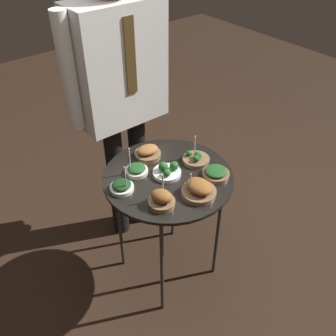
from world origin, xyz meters
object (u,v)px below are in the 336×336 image
at_px(bowl_spinach_front_right, 216,173).
at_px(bowl_roast_center, 162,199).
at_px(bowl_roast_mid_left, 199,189).
at_px(bowl_broccoli_far_rim, 196,159).
at_px(waiter_figure, 120,79).
at_px(serving_cart, 168,184).
at_px(bowl_spinach_back_left, 137,170).
at_px(bowl_roast_front_center, 148,153).
at_px(bowl_broccoli_mid_right, 167,171).
at_px(bowl_spinach_back_right, 122,186).

distance_m(bowl_spinach_front_right, bowl_roast_center, 0.35).
distance_m(bowl_roast_mid_left, bowl_broccoli_far_rim, 0.27).
bearing_deg(waiter_figure, serving_cart, -95.01).
bearing_deg(bowl_spinach_back_left, bowl_roast_front_center, 31.03).
xyz_separation_m(bowl_broccoli_far_rim, waiter_figure, (-0.15, 0.48, 0.34)).
bearing_deg(bowl_broccoli_mid_right, waiter_figure, 85.01).
distance_m(bowl_broccoli_mid_right, bowl_broccoli_far_rim, 0.19).
relative_size(bowl_roast_front_center, bowl_spinach_back_left, 0.90).
height_order(bowl_roast_mid_left, bowl_roast_center, bowl_roast_center).
height_order(serving_cart, bowl_spinach_back_right, bowl_spinach_back_right).
distance_m(bowl_roast_mid_left, bowl_roast_center, 0.19).
relative_size(bowl_spinach_front_right, bowl_spinach_back_left, 0.88).
distance_m(bowl_roast_mid_left, bowl_spinach_back_right, 0.38).
relative_size(bowl_spinach_front_right, bowl_spinach_back_right, 0.89).
xyz_separation_m(serving_cart, waiter_figure, (0.04, 0.47, 0.41)).
relative_size(bowl_broccoli_mid_right, waiter_figure, 0.08).
xyz_separation_m(bowl_spinach_back_right, waiter_figure, (0.29, 0.42, 0.34)).
bearing_deg(bowl_roast_front_center, bowl_spinach_front_right, -64.10).
xyz_separation_m(serving_cart, bowl_spinach_back_right, (-0.25, 0.06, 0.08)).
distance_m(bowl_roast_mid_left, bowl_spinach_back_left, 0.36).
xyz_separation_m(bowl_broccoli_mid_right, bowl_broccoli_far_rim, (0.19, -0.01, -0.00)).
bearing_deg(bowl_roast_front_center, bowl_roast_center, -116.65).
distance_m(bowl_roast_front_center, bowl_spinach_back_left, 0.15).
distance_m(bowl_roast_center, waiter_figure, 0.73).
xyz_separation_m(bowl_roast_center, bowl_broccoli_far_rim, (0.36, 0.15, -0.02)).
height_order(bowl_roast_mid_left, bowl_spinach_back_right, bowl_spinach_back_right).
xyz_separation_m(bowl_broccoli_mid_right, bowl_roast_front_center, (0.01, 0.19, 0.01)).
bearing_deg(bowl_roast_center, bowl_spinach_back_right, 112.77).
xyz_separation_m(bowl_broccoli_mid_right, waiter_figure, (0.04, 0.47, 0.33)).
bearing_deg(bowl_roast_mid_left, bowl_roast_front_center, 91.42).
xyz_separation_m(bowl_roast_front_center, bowl_roast_center, (-0.18, -0.35, 0.01)).
relative_size(bowl_broccoli_mid_right, bowl_spinach_back_right, 0.93).
bearing_deg(bowl_roast_front_center, bowl_roast_mid_left, -88.58).
relative_size(bowl_broccoli_mid_right, bowl_roast_mid_left, 0.86).
height_order(bowl_roast_mid_left, bowl_broccoli_far_rim, bowl_roast_mid_left).
relative_size(bowl_roast_mid_left, bowl_spinach_front_right, 1.21).
bearing_deg(bowl_spinach_front_right, waiter_figure, 103.08).
bearing_deg(bowl_broccoli_mid_right, bowl_broccoli_far_rim, -3.49).
bearing_deg(bowl_roast_mid_left, bowl_broccoli_mid_right, 96.39).
distance_m(bowl_roast_mid_left, bowl_spinach_front_right, 0.17).
distance_m(serving_cart, bowl_roast_front_center, 0.22).
xyz_separation_m(serving_cart, bowl_broccoli_mid_right, (0.00, 0.01, 0.08)).
distance_m(bowl_spinach_back_right, bowl_roast_center, 0.23).
relative_size(bowl_roast_front_center, waiter_figure, 0.08).
xyz_separation_m(bowl_spinach_back_right, bowl_broccoli_far_rim, (0.44, -0.06, -0.00)).
xyz_separation_m(bowl_roast_front_center, bowl_spinach_front_right, (0.17, -0.36, -0.01)).
xyz_separation_m(serving_cart, bowl_spinach_back_left, (-0.11, 0.12, 0.08)).
bearing_deg(bowl_spinach_back_right, bowl_spinach_back_left, 25.62).
distance_m(bowl_roast_center, bowl_broccoli_far_rim, 0.39).
bearing_deg(bowl_spinach_front_right, bowl_roast_center, 178.83).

